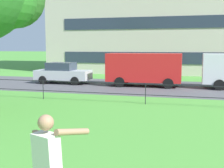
# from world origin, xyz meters

# --- Properties ---
(street_strip) EXTENTS (80.00, 7.86, 0.01)m
(street_strip) POSITION_xyz_m (0.00, 20.22, 0.00)
(street_strip) COLOR #4C4C51
(street_strip) RESTS_ON ground
(park_fence) EXTENTS (31.97, 0.04, 1.00)m
(park_fence) POSITION_xyz_m (0.00, 14.19, 0.68)
(park_fence) COLOR black
(park_fence) RESTS_ON ground
(car_silver_right) EXTENTS (4.02, 1.84, 1.54)m
(car_silver_right) POSITION_xyz_m (-7.14, 20.58, 0.78)
(car_silver_right) COLOR #B7BABF
(car_silver_right) RESTS_ON ground
(panel_van_center) EXTENTS (5.04, 2.19, 2.24)m
(panel_van_center) POSITION_xyz_m (-1.10, 20.62, 1.27)
(panel_van_center) COLOR red
(panel_van_center) RESTS_ON ground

